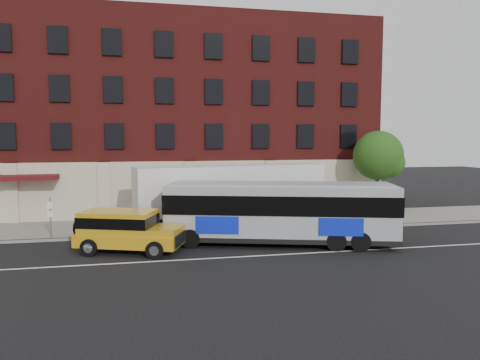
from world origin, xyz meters
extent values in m
plane|color=black|center=(0.00, 0.00, 0.00)|extent=(120.00, 120.00, 0.00)
cube|color=gray|center=(0.00, 9.00, 0.07)|extent=(60.00, 6.00, 0.15)
cube|color=gray|center=(0.00, 6.00, 0.07)|extent=(60.00, 0.25, 0.15)
cube|color=white|center=(0.00, 0.50, 0.01)|extent=(60.00, 0.12, 0.01)
cube|color=maroon|center=(0.00, 17.00, 7.65)|extent=(30.00, 10.00, 15.00)
cube|color=beige|center=(0.00, 11.85, 2.15)|extent=(30.00, 0.35, 4.00)
cube|color=#4A0D12|center=(-11.00, 11.00, 3.25)|extent=(4.20, 2.20, 0.30)
cube|color=beige|center=(-12.00, 11.75, 2.15)|extent=(0.90, 0.55, 4.00)
cube|color=beige|center=(-6.00, 11.75, 2.15)|extent=(0.90, 0.55, 4.00)
cube|color=beige|center=(0.00, 11.75, 2.15)|extent=(0.90, 0.55, 4.00)
cube|color=beige|center=(6.00, 11.75, 2.15)|extent=(0.90, 0.55, 4.00)
cube|color=beige|center=(12.00, 11.75, 2.15)|extent=(0.90, 0.55, 4.00)
cube|color=black|center=(-12.25, 11.92, 5.95)|extent=(1.30, 0.20, 1.80)
cube|color=black|center=(-8.75, 11.92, 5.95)|extent=(1.30, 0.20, 1.80)
cube|color=black|center=(-5.25, 11.92, 5.95)|extent=(1.30, 0.20, 1.80)
cube|color=black|center=(-1.75, 11.92, 5.95)|extent=(1.30, 0.20, 1.80)
cube|color=black|center=(1.75, 11.92, 5.95)|extent=(1.30, 0.20, 1.80)
cube|color=black|center=(5.25, 11.92, 5.95)|extent=(1.30, 0.20, 1.80)
cube|color=black|center=(8.75, 11.92, 5.95)|extent=(1.30, 0.20, 1.80)
cube|color=black|center=(12.25, 11.92, 5.95)|extent=(1.30, 0.20, 1.80)
cube|color=black|center=(-12.25, 11.92, 9.15)|extent=(1.30, 0.20, 1.80)
cube|color=black|center=(-8.75, 11.92, 9.15)|extent=(1.30, 0.20, 1.80)
cube|color=black|center=(-5.25, 11.92, 9.15)|extent=(1.30, 0.20, 1.80)
cube|color=black|center=(-1.75, 11.92, 9.15)|extent=(1.30, 0.20, 1.80)
cube|color=black|center=(1.75, 11.92, 9.15)|extent=(1.30, 0.20, 1.80)
cube|color=black|center=(5.25, 11.92, 9.15)|extent=(1.30, 0.20, 1.80)
cube|color=black|center=(8.75, 11.92, 9.15)|extent=(1.30, 0.20, 1.80)
cube|color=black|center=(12.25, 11.92, 9.15)|extent=(1.30, 0.20, 1.80)
cube|color=black|center=(-12.25, 11.92, 12.35)|extent=(1.30, 0.20, 1.80)
cube|color=black|center=(-8.75, 11.92, 12.35)|extent=(1.30, 0.20, 1.80)
cube|color=black|center=(-5.25, 11.92, 12.35)|extent=(1.30, 0.20, 1.80)
cube|color=black|center=(-1.75, 11.92, 12.35)|extent=(1.30, 0.20, 1.80)
cube|color=black|center=(1.75, 11.92, 12.35)|extent=(1.30, 0.20, 1.80)
cube|color=black|center=(5.25, 11.92, 12.35)|extent=(1.30, 0.20, 1.80)
cube|color=black|center=(8.75, 11.92, 12.35)|extent=(1.30, 0.20, 1.80)
cube|color=black|center=(12.25, 11.92, 12.35)|extent=(1.30, 0.20, 1.80)
cube|color=black|center=(-10.50, 11.78, 1.75)|extent=(2.60, 0.15, 2.80)
cube|color=black|center=(-4.50, 11.78, 1.75)|extent=(2.60, 0.15, 2.80)
cube|color=black|center=(1.50, 11.78, 1.75)|extent=(2.60, 0.15, 2.80)
cube|color=black|center=(7.50, 11.78, 1.75)|extent=(2.60, 0.15, 2.80)
cylinder|color=gray|center=(-8.50, 6.20, 1.25)|extent=(0.07, 0.07, 2.50)
cube|color=white|center=(-8.50, 6.05, 2.05)|extent=(0.30, 0.03, 0.40)
cube|color=white|center=(-8.50, 6.05, 1.55)|extent=(0.30, 0.03, 0.35)
cylinder|color=#392A1C|center=(13.50, 9.50, 1.65)|extent=(0.32, 0.32, 3.00)
sphere|color=#194012|center=(13.50, 9.50, 4.55)|extent=(3.60, 3.60, 3.60)
sphere|color=#194012|center=(14.20, 9.10, 4.05)|extent=(2.20, 2.20, 2.20)
sphere|color=#194012|center=(12.90, 9.90, 4.15)|extent=(2.00, 2.00, 2.00)
cube|color=#9A9DA3|center=(3.99, 2.55, 1.83)|extent=(12.60, 5.97, 2.94)
cube|color=black|center=(3.99, 2.55, 0.46)|extent=(12.66, 6.03, 0.26)
cube|color=#9A9DA3|center=(3.99, 2.55, 3.35)|extent=(11.92, 5.50, 0.12)
cube|color=black|center=(3.99, 2.55, 2.32)|extent=(12.70, 6.07, 1.03)
cube|color=#0D21C8|center=(0.45, 2.22, 1.29)|extent=(2.19, 0.68, 0.93)
cube|color=#0D21C8|center=(7.33, 2.95, 1.29)|extent=(2.19, 0.68, 0.93)
cylinder|color=black|center=(-0.89, 2.77, 0.52)|extent=(1.08, 0.59, 1.03)
cylinder|color=black|center=(-0.24, 5.01, 0.52)|extent=(1.08, 0.59, 1.03)
cylinder|color=black|center=(6.43, 0.62, 0.52)|extent=(1.08, 0.59, 1.03)
cylinder|color=black|center=(7.09, 2.86, 0.52)|extent=(1.08, 0.59, 1.03)
cylinder|color=black|center=(7.62, 0.27, 0.52)|extent=(1.08, 0.59, 1.03)
cylinder|color=black|center=(8.27, 2.51, 0.52)|extent=(1.08, 0.59, 1.03)
cube|color=gold|center=(-4.00, 2.55, 0.71)|extent=(5.67, 3.87, 0.65)
cube|color=gold|center=(-4.56, 2.76, 1.58)|extent=(4.12, 3.26, 1.09)
cube|color=black|center=(-4.56, 2.76, 1.64)|extent=(4.17, 3.31, 0.55)
cube|color=gold|center=(-2.31, 1.92, 1.20)|extent=(2.25, 2.51, 0.33)
cube|color=black|center=(-1.52, 1.63, 0.76)|extent=(0.67, 1.66, 0.60)
cylinder|color=black|center=(-6.61, 3.51, 1.20)|extent=(0.51, 0.86, 0.83)
cylinder|color=black|center=(-2.79, 0.96, 0.44)|extent=(0.92, 0.59, 0.87)
cylinder|color=silver|center=(-2.79, 0.96, 0.44)|extent=(0.56, 0.47, 0.48)
cylinder|color=black|center=(-2.04, 2.96, 0.44)|extent=(0.92, 0.59, 0.87)
cylinder|color=silver|center=(-2.04, 2.96, 0.44)|extent=(0.56, 0.47, 0.48)
cylinder|color=black|center=(-5.96, 2.13, 0.44)|extent=(0.92, 0.59, 0.87)
cylinder|color=silver|center=(-5.96, 2.13, 0.44)|extent=(0.56, 0.47, 0.48)
cylinder|color=black|center=(-5.21, 4.14, 0.44)|extent=(0.92, 0.59, 0.87)
cylinder|color=silver|center=(-5.21, 4.14, 0.44)|extent=(0.56, 0.47, 0.48)
cube|color=black|center=(2.22, 7.51, 0.56)|extent=(12.50, 4.54, 1.12)
cube|color=white|center=(2.22, 7.51, 2.61)|extent=(12.51, 4.58, 2.96)
cylinder|color=black|center=(-2.10, 5.55, 0.51)|extent=(1.06, 0.46, 1.02)
cylinder|color=black|center=(-2.51, 7.87, 0.51)|extent=(1.06, 0.46, 1.02)
cylinder|color=black|center=(-0.90, 5.77, 0.51)|extent=(1.06, 0.46, 1.02)
cylinder|color=black|center=(-1.30, 8.08, 0.51)|extent=(1.06, 0.46, 1.02)
cylinder|color=black|center=(5.74, 6.94, 0.51)|extent=(1.06, 0.46, 1.02)
cylinder|color=black|center=(5.34, 9.25, 0.51)|extent=(1.06, 0.46, 1.02)
cylinder|color=black|center=(6.95, 7.15, 0.51)|extent=(1.06, 0.46, 1.02)
cylinder|color=black|center=(6.54, 9.46, 0.51)|extent=(1.06, 0.46, 1.02)
camera|label=1|loc=(-3.12, -20.93, 5.87)|focal=33.99mm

